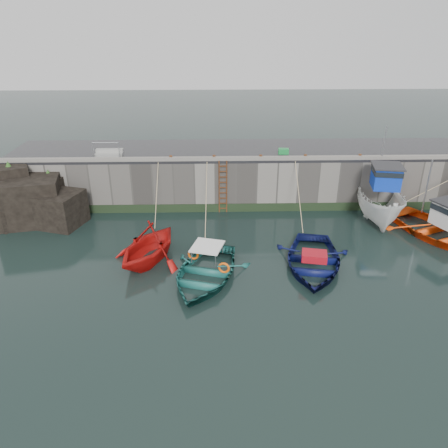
{
  "coord_description": "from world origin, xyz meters",
  "views": [
    {
      "loc": [
        -2.56,
        -14.2,
        10.57
      ],
      "look_at": [
        -2.05,
        5.66,
        1.2
      ],
      "focal_mm": 35.0,
      "sensor_mm": 36.0,
      "label": 1
    }
  ],
  "objects_px": {
    "boat_near_white": "(149,260)",
    "boat_far_white": "(380,201)",
    "boat_near_blue": "(205,278)",
    "ladder": "(223,187)",
    "bollard_e": "(360,156)",
    "bollard_c": "(261,157)",
    "bollard_d": "(305,157)",
    "boat_far_orange": "(438,229)",
    "bollard_b": "(214,157)",
    "fish_crate": "(284,151)",
    "bollard_a": "(171,158)",
    "boat_near_navy": "(312,266)"
  },
  "relations": [
    {
      "from": "bollard_b",
      "to": "bollard_d",
      "type": "relative_size",
      "value": 1.0
    },
    {
      "from": "bollard_c",
      "to": "bollard_d",
      "type": "height_order",
      "value": "same"
    },
    {
      "from": "ladder",
      "to": "boat_near_blue",
      "type": "bearing_deg",
      "value": -97.75
    },
    {
      "from": "boat_near_white",
      "to": "boat_far_white",
      "type": "height_order",
      "value": "boat_far_white"
    },
    {
      "from": "boat_near_blue",
      "to": "bollard_e",
      "type": "bearing_deg",
      "value": 56.97
    },
    {
      "from": "boat_near_white",
      "to": "boat_near_blue",
      "type": "distance_m",
      "value": 3.16
    },
    {
      "from": "fish_crate",
      "to": "bollard_e",
      "type": "xyz_separation_m",
      "value": [
        4.3,
        -1.15,
        -0.02
      ]
    },
    {
      "from": "boat_near_white",
      "to": "bollard_a",
      "type": "bearing_deg",
      "value": 108.15
    },
    {
      "from": "bollard_e",
      "to": "boat_near_navy",
      "type": "bearing_deg",
      "value": -120.08
    },
    {
      "from": "boat_far_white",
      "to": "boat_far_orange",
      "type": "height_order",
      "value": "boat_far_white"
    },
    {
      "from": "boat_near_navy",
      "to": "bollard_c",
      "type": "bearing_deg",
      "value": 116.57
    },
    {
      "from": "bollard_d",
      "to": "bollard_b",
      "type": "bearing_deg",
      "value": 180.0
    },
    {
      "from": "ladder",
      "to": "fish_crate",
      "type": "relative_size",
      "value": 5.23
    },
    {
      "from": "boat_near_blue",
      "to": "boat_far_orange",
      "type": "relative_size",
      "value": 0.73
    },
    {
      "from": "boat_far_white",
      "to": "bollard_d",
      "type": "relative_size",
      "value": 23.66
    },
    {
      "from": "boat_far_white",
      "to": "bollard_c",
      "type": "distance_m",
      "value": 7.32
    },
    {
      "from": "boat_far_white",
      "to": "boat_far_orange",
      "type": "relative_size",
      "value": 0.93
    },
    {
      "from": "bollard_d",
      "to": "boat_far_white",
      "type": "bearing_deg",
      "value": -18.14
    },
    {
      "from": "bollard_e",
      "to": "boat_near_blue",
      "type": "bearing_deg",
      "value": -139.36
    },
    {
      "from": "ladder",
      "to": "bollard_e",
      "type": "height_order",
      "value": "bollard_e"
    },
    {
      "from": "boat_far_orange",
      "to": "bollard_b",
      "type": "xyz_separation_m",
      "value": [
        -11.91,
        3.85,
        2.9
      ]
    },
    {
      "from": "bollard_c",
      "to": "bollard_d",
      "type": "xyz_separation_m",
      "value": [
        2.6,
        0.0,
        0.0
      ]
    },
    {
      "from": "boat_far_white",
      "to": "bollard_b",
      "type": "bearing_deg",
      "value": -178.11
    },
    {
      "from": "boat_far_white",
      "to": "bollard_a",
      "type": "height_order",
      "value": "boat_far_white"
    },
    {
      "from": "bollard_b",
      "to": "bollard_d",
      "type": "height_order",
      "value": "same"
    },
    {
      "from": "boat_near_white",
      "to": "bollard_c",
      "type": "relative_size",
      "value": 15.28
    },
    {
      "from": "boat_near_white",
      "to": "boat_near_blue",
      "type": "xyz_separation_m",
      "value": [
        2.69,
        -1.66,
        0.0
      ]
    },
    {
      "from": "bollard_d",
      "to": "boat_far_orange",
      "type": "bearing_deg",
      "value": -30.23
    },
    {
      "from": "boat_near_white",
      "to": "boat_far_white",
      "type": "distance_m",
      "value": 13.59
    },
    {
      "from": "boat_near_blue",
      "to": "boat_far_white",
      "type": "distance_m",
      "value": 11.91
    },
    {
      "from": "ladder",
      "to": "bollard_c",
      "type": "height_order",
      "value": "bollard_c"
    },
    {
      "from": "bollard_c",
      "to": "bollard_d",
      "type": "bearing_deg",
      "value": 0.0
    },
    {
      "from": "ladder",
      "to": "bollard_d",
      "type": "relative_size",
      "value": 11.43
    },
    {
      "from": "boat_far_white",
      "to": "fish_crate",
      "type": "bearing_deg",
      "value": 164.74
    },
    {
      "from": "boat_near_blue",
      "to": "boat_far_orange",
      "type": "xyz_separation_m",
      "value": [
        12.42,
        3.87,
        0.4
      ]
    },
    {
      "from": "boat_near_navy",
      "to": "bollard_e",
      "type": "relative_size",
      "value": 18.92
    },
    {
      "from": "boat_near_blue",
      "to": "bollard_c",
      "type": "height_order",
      "value": "bollard_c"
    },
    {
      "from": "fish_crate",
      "to": "boat_far_orange",
      "type": "bearing_deg",
      "value": -27.53
    },
    {
      "from": "ladder",
      "to": "fish_crate",
      "type": "height_order",
      "value": "fish_crate"
    },
    {
      "from": "boat_near_blue",
      "to": "boat_near_white",
      "type": "bearing_deg",
      "value": 164.66
    },
    {
      "from": "boat_far_white",
      "to": "boat_near_white",
      "type": "bearing_deg",
      "value": -149.61
    },
    {
      "from": "boat_far_orange",
      "to": "bollard_b",
      "type": "distance_m",
      "value": 12.85
    },
    {
      "from": "boat_near_navy",
      "to": "bollard_c",
      "type": "height_order",
      "value": "bollard_c"
    },
    {
      "from": "bollard_d",
      "to": "bollard_e",
      "type": "xyz_separation_m",
      "value": [
        3.2,
        0.0,
        0.0
      ]
    },
    {
      "from": "bollard_b",
      "to": "bollard_e",
      "type": "relative_size",
      "value": 1.0
    },
    {
      "from": "boat_far_orange",
      "to": "fish_crate",
      "type": "xyz_separation_m",
      "value": [
        -7.71,
        5.0,
        2.92
      ]
    },
    {
      "from": "boat_near_white",
      "to": "bollard_c",
      "type": "height_order",
      "value": "bollard_c"
    },
    {
      "from": "ladder",
      "to": "bollard_e",
      "type": "relative_size",
      "value": 11.43
    },
    {
      "from": "boat_far_orange",
      "to": "bollard_c",
      "type": "distance_m",
      "value": 10.4
    },
    {
      "from": "boat_far_white",
      "to": "bollard_b",
      "type": "xyz_separation_m",
      "value": [
        -9.53,
        1.38,
        2.27
      ]
    }
  ]
}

